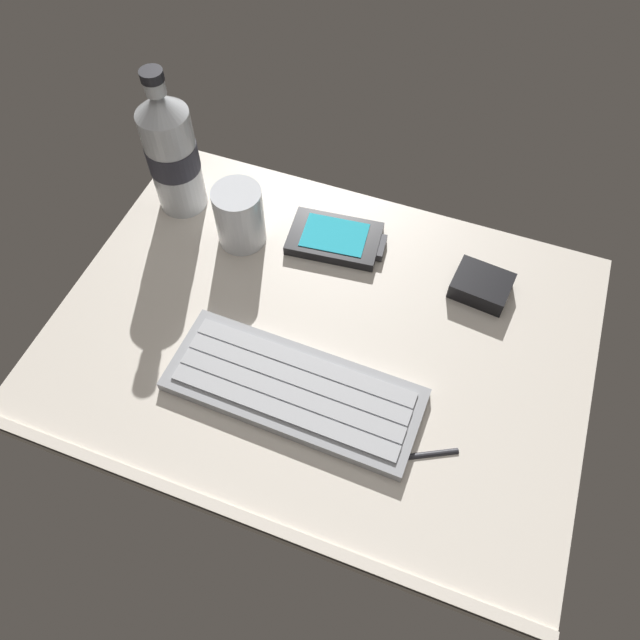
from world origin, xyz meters
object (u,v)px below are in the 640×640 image
juice_cup (240,218)px  charger_block (481,286)px  keyboard (293,389)px  handheld_device (336,239)px  water_bottle (172,152)px  stylus_pen (415,455)px

juice_cup → charger_block: size_ratio=1.21×
keyboard → handheld_device: 22.89cm
water_bottle → handheld_device: bearing=1.0°
charger_block → stylus_pen: 24.09cm
water_bottle → charger_block: (42.33, -0.87, -7.81)cm
juice_cup → water_bottle: 12.12cm
keyboard → handheld_device: keyboard is taller
keyboard → handheld_device: (-2.93, 22.71, -0.08)cm
juice_cup → charger_block: bearing=4.3°
handheld_device → stylus_pen: (18.09, -25.26, -0.38)cm
handheld_device → juice_cup: juice_cup is taller
handheld_device → water_bottle: bearing=-179.0°
charger_block → stylus_pen: bearing=-94.2°
stylus_pen → keyboard: bearing=143.0°
handheld_device → water_bottle: size_ratio=0.64×
handheld_device → stylus_pen: bearing=-54.4°
juice_cup → keyboard: bearing=-52.0°
keyboard → stylus_pen: size_ratio=3.08×
handheld_device → charger_block: bearing=-3.6°
water_bottle → juice_cup: bearing=-17.3°
stylus_pen → charger_block: bearing=58.3°
water_bottle → charger_block: water_bottle is taller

